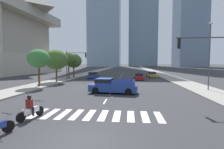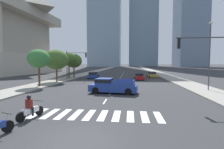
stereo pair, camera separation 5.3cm
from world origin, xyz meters
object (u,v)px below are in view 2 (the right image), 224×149
(pickup_truck, at_px, (111,86))
(sedan_blue_0, at_px, (93,75))
(motorcycle_lead, at_px, (30,109))
(street_tree_third, at_px, (69,59))
(street_tree_second, at_px, (56,60))
(street_lamp_east, at_px, (210,51))
(sedan_red_2, at_px, (139,77))
(sedan_gold_1, at_px, (152,75))
(street_tree_nearest, at_px, (39,59))
(street_tree_fourth, at_px, (74,61))
(traffic_signal_far, at_px, (74,60))
(traffic_signal_near, at_px, (210,55))

(pickup_truck, xyz_separation_m, sedan_blue_0, (-5.96, 18.01, -0.17))
(motorcycle_lead, xyz_separation_m, sedan_blue_0, (-2.01, 27.43, 0.05))
(motorcycle_lead, height_order, street_tree_third, street_tree_third)
(sedan_blue_0, bearing_deg, street_tree_second, 151.01)
(motorcycle_lead, bearing_deg, street_lamp_east, -37.78)
(sedan_red_2, bearing_deg, pickup_truck, -16.46)
(motorcycle_lead, distance_m, sedan_red_2, 26.92)
(sedan_gold_1, bearing_deg, motorcycle_lead, -24.60)
(sedan_blue_0, bearing_deg, motorcycle_lead, -175.70)
(pickup_truck, distance_m, street_tree_nearest, 11.74)
(motorcycle_lead, height_order, pickup_truck, pickup_truck)
(sedan_blue_0, distance_m, street_tree_fourth, 5.77)
(motorcycle_lead, xyz_separation_m, street_lamp_east, (15.57, 11.93, 4.21))
(street_tree_third, distance_m, street_tree_fourth, 3.23)
(street_tree_nearest, bearing_deg, sedan_red_2, 40.53)
(motorcycle_lead, xyz_separation_m, sedan_gold_1, (11.31, 31.42, 0.02))
(sedan_red_2, height_order, traffic_signal_far, traffic_signal_far)
(sedan_gold_1, xyz_separation_m, traffic_signal_near, (1.40, -26.12, 3.52))
(sedan_gold_1, xyz_separation_m, street_lamp_east, (4.27, -19.49, 4.19))
(traffic_signal_far, bearing_deg, sedan_red_2, 12.55)
(sedan_gold_1, relative_size, street_lamp_east, 0.59)
(street_tree_nearest, bearing_deg, pickup_truck, -19.33)
(street_tree_nearest, bearing_deg, motorcycle_lead, -62.98)
(traffic_signal_near, distance_m, street_tree_nearest, 20.94)
(traffic_signal_near, distance_m, street_lamp_east, 7.26)
(motorcycle_lead, relative_size, street_lamp_east, 0.25)
(motorcycle_lead, height_order, street_tree_fourth, street_tree_fourth)
(sedan_gold_1, distance_m, street_tree_fourth, 18.58)
(street_tree_fourth, bearing_deg, street_tree_second, -90.00)
(sedan_red_2, relative_size, street_lamp_east, 0.59)
(sedan_blue_0, xyz_separation_m, sedan_gold_1, (13.31, 3.99, -0.03))
(motorcycle_lead, height_order, traffic_signal_near, traffic_signal_near)
(sedan_gold_1, relative_size, street_tree_second, 0.85)
(street_tree_fourth, bearing_deg, street_tree_nearest, -90.00)
(street_tree_second, xyz_separation_m, street_tree_fourth, (0.00, 9.29, -0.12))
(street_lamp_east, distance_m, street_tree_third, 25.87)
(motorcycle_lead, xyz_separation_m, street_tree_nearest, (-6.71, 13.16, 3.42))
(sedan_gold_1, distance_m, street_tree_second, 22.15)
(traffic_signal_far, bearing_deg, sedan_blue_0, 58.82)
(sedan_blue_0, xyz_separation_m, traffic_signal_far, (-2.76, -4.56, 3.38))
(street_tree_third, bearing_deg, street_tree_second, -90.00)
(sedan_gold_1, xyz_separation_m, street_tree_fourth, (-18.02, -3.15, 3.26))
(traffic_signal_near, distance_m, street_tree_fourth, 30.07)
(pickup_truck, bearing_deg, traffic_signal_near, 161.52)
(motorcycle_lead, xyz_separation_m, street_tree_fourth, (-6.71, 28.27, 3.28))
(sedan_blue_0, bearing_deg, traffic_signal_near, -146.28)
(motorcycle_lead, bearing_deg, street_tree_third, 29.75)
(pickup_truck, height_order, street_tree_nearest, street_tree_nearest)
(street_tree_nearest, xyz_separation_m, street_tree_second, (0.00, 5.82, -0.01))
(traffic_signal_near, xyz_separation_m, street_tree_fourth, (-19.41, 22.97, -0.26))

